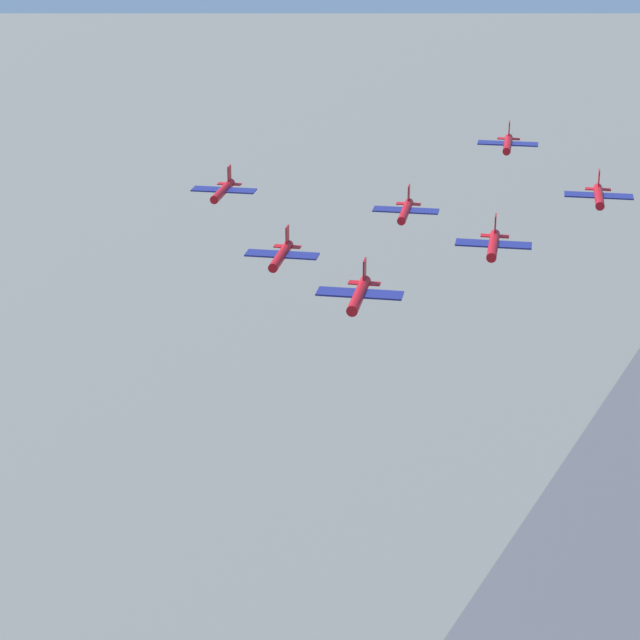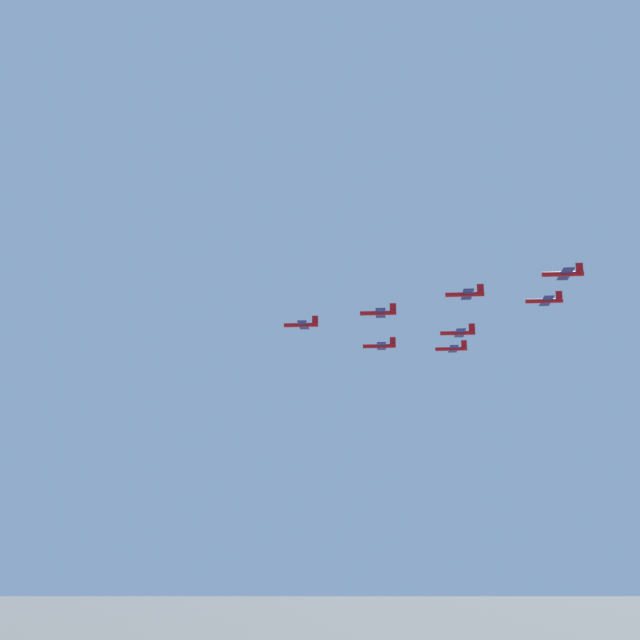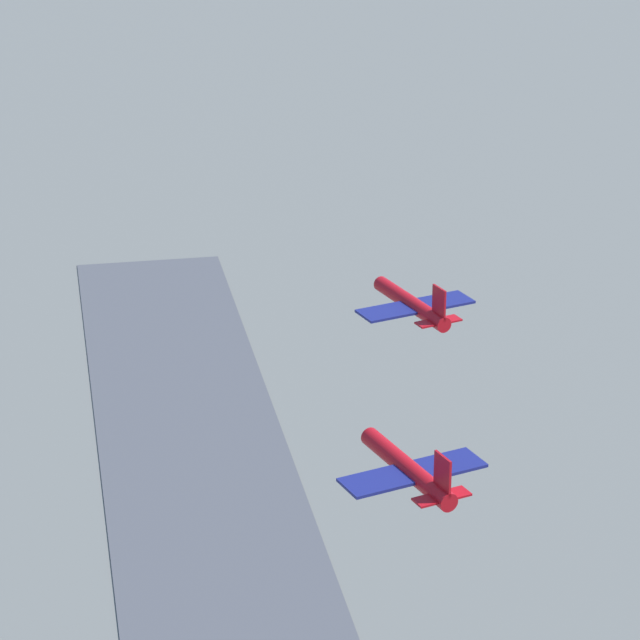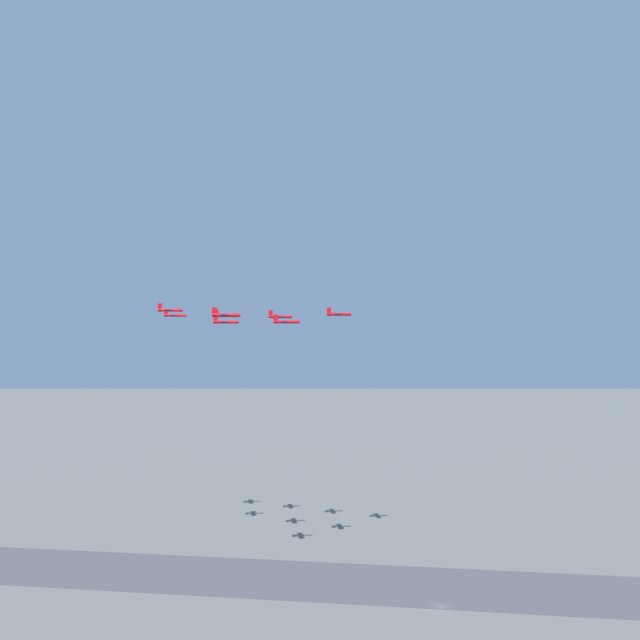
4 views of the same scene
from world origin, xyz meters
name	(u,v)px [view 4 (image 4 of 4)]	position (x,y,z in m)	size (l,w,h in m)	color
ground_plane	(440,607)	(0.00, 0.00, 0.00)	(3000.00, 3000.00, 0.00)	#60605B
runway_strip	(339,582)	(5.29, -34.70, 0.10)	(310.83, 443.40, 0.20)	#47474C
jet_0	(338,314)	(5.54, -34.91, 88.27)	(7.38, 7.28, 2.77)	#B20C14
jet_1	(279,317)	(12.69, -55.30, 87.74)	(7.38, 7.28, 2.77)	#B20C14
jet_2	(285,322)	(26.84, -38.56, 85.39)	(7.38, 7.28, 2.77)	#B20C14
jet_3	(225,316)	(19.85, -75.69, 88.37)	(7.38, 7.28, 2.77)	#B20C14
jet_4	(225,322)	(33.99, -58.95, 85.56)	(7.38, 7.28, 2.77)	#B20C14
jet_5	(225,315)	(48.13, -42.22, 86.99)	(7.38, 7.28, 2.77)	#B20C14
jet_6	(174,315)	(27.00, -96.07, 88.85)	(7.38, 7.28, 2.77)	#B20C14
jet_7	(169,310)	(41.14, -79.34, 89.78)	(7.38, 7.28, 2.77)	#B20C14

